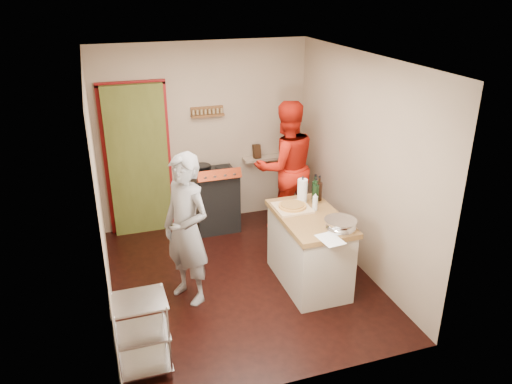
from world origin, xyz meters
TOP-DOWN VIEW (x-y plane):
  - floor at (0.00, 0.00)m, footprint 3.50×3.50m
  - back_wall at (-0.64, 1.78)m, footprint 3.00×0.44m
  - left_wall at (-1.50, 0.00)m, footprint 0.04×3.50m
  - right_wall at (1.50, 0.00)m, footprint 0.04×3.50m
  - ceiling at (0.00, 0.00)m, footprint 3.00×3.50m
  - stove at (0.05, 1.42)m, footprint 0.60×0.63m
  - wire_shelving at (-1.28, -1.20)m, footprint 0.48×0.40m
  - island at (0.75, -0.31)m, footprint 0.69×1.32m
  - person_stripe at (-0.65, -0.17)m, footprint 0.68×0.75m
  - person_red at (1.00, 1.12)m, footprint 0.93×0.74m

SIDE VIEW (x-z plane):
  - floor at x=0.00m, z-range 0.00..0.00m
  - wire_shelving at x=-1.28m, z-range 0.04..0.84m
  - stove at x=0.05m, z-range -0.05..0.95m
  - island at x=0.75m, z-range -0.13..1.06m
  - person_stripe at x=-0.65m, z-range 0.00..1.72m
  - person_red at x=1.00m, z-range 0.00..1.87m
  - back_wall at x=-0.64m, z-range -0.17..2.43m
  - left_wall at x=-1.50m, z-range 0.00..2.60m
  - right_wall at x=1.50m, z-range 0.00..2.60m
  - ceiling at x=0.00m, z-range 2.60..2.62m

